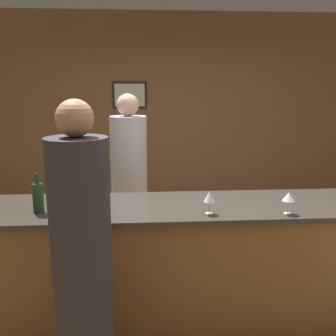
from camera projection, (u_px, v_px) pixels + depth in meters
The scene contains 8 objects.
ground_plane at pixel (195, 329), 2.92m from camera, with size 14.00×14.00×0.00m, color brown.
back_wall at pixel (171, 121), 5.02m from camera, with size 8.00×0.08×2.80m.
bar_counter at pixel (196, 269), 2.81m from camera, with size 3.62×0.70×1.02m.
bartender at pixel (130, 198), 3.50m from camera, with size 0.33×0.33×1.79m.
guest_0 at pixel (83, 277), 2.04m from camera, with size 0.32×0.32×1.79m.
wine_bottle_0 at pixel (38, 197), 2.50m from camera, with size 0.07×0.07×0.27m.
wine_glass_0 at pixel (209, 197), 2.47m from camera, with size 0.08×0.08×0.16m.
wine_glass_2 at pixel (289, 197), 2.48m from camera, with size 0.08×0.08×0.15m.
Camera 1 is at (-0.39, -2.57, 1.84)m, focal length 40.00 mm.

